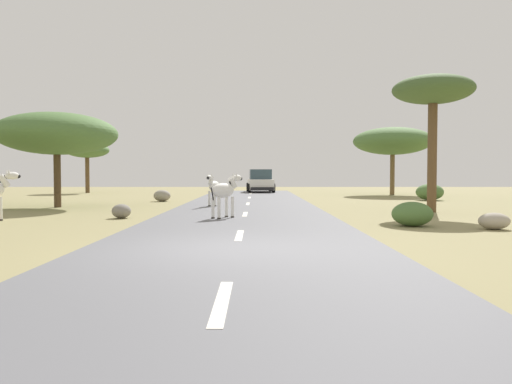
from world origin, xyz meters
TOP-DOWN VIEW (x-y plane):
  - ground_plane at (0.00, 0.00)m, footprint 90.00×90.00m
  - road at (0.23, 0.00)m, footprint 6.00×64.00m
  - lane_markings at (0.23, -1.00)m, footprint 0.16×56.00m
  - zebra_0 at (-1.26, 12.48)m, footprint 0.61×1.50m
  - zebra_2 at (-0.41, 6.59)m, footprint 1.11×1.33m
  - car_0 at (0.94, 29.06)m, footprint 2.21×4.43m
  - tree_1 at (-8.09, 12.33)m, footprint 5.21×5.21m
  - tree_2 at (7.35, 9.60)m, footprint 3.06×3.06m
  - tree_5 at (10.08, 25.20)m, footprint 5.42×5.42m
  - tree_6 at (-12.20, 28.43)m, footprint 3.28×3.28m
  - bush_0 at (10.21, 18.04)m, footprint 1.50×1.35m
  - bush_1 at (5.02, 4.51)m, footprint 1.15×1.04m
  - rock_0 at (-4.37, 16.89)m, footprint 0.90×0.76m
  - rock_1 at (6.94, 3.68)m, footprint 0.83×0.63m
  - rock_2 at (-3.86, 7.00)m, footprint 0.62×0.68m

SIDE VIEW (x-z plane):
  - ground_plane at x=0.00m, z-range 0.00..0.00m
  - road at x=0.23m, z-range 0.00..0.05m
  - lane_markings at x=0.23m, z-range 0.05..0.06m
  - rock_1 at x=6.94m, z-range 0.00..0.45m
  - rock_2 at x=-3.86m, z-range 0.00..0.47m
  - rock_0 at x=-4.37m, z-range 0.00..0.61m
  - bush_1 at x=5.02m, z-range 0.00..0.69m
  - bush_0 at x=10.21m, z-range 0.00..0.90m
  - car_0 at x=0.94m, z-range -0.02..1.72m
  - zebra_0 at x=-1.26m, z-range 0.19..1.62m
  - zebra_2 at x=-0.41m, z-range 0.19..1.65m
  - tree_6 at x=-12.20m, z-range 1.30..5.11m
  - tree_1 at x=-8.09m, z-range 1.14..5.27m
  - tree_5 at x=10.08m, z-range 1.37..6.04m
  - tree_2 at x=7.35m, z-range 1.95..7.16m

